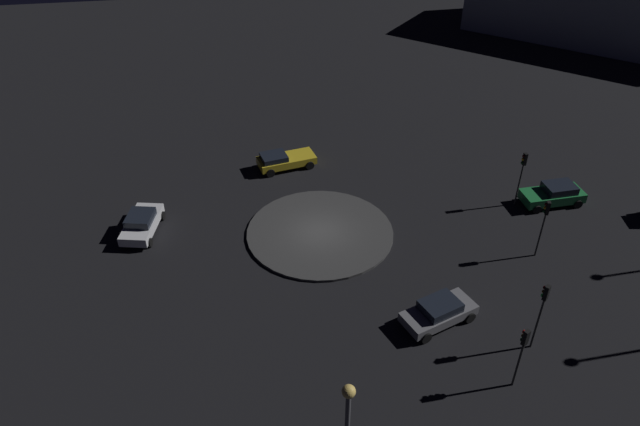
{
  "coord_description": "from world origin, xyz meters",
  "views": [
    {
      "loc": [
        31.89,
        -5.31,
        24.93
      ],
      "look_at": [
        0.0,
        0.0,
        1.71
      ],
      "focal_mm": 33.58,
      "sensor_mm": 36.0,
      "label": 1
    }
  ],
  "objects_px": {
    "traffic_light_northeast": "(542,305)",
    "traffic_light_northeast_near": "(522,347)",
    "traffic_light_north_near": "(522,169)",
    "car_yellow": "(284,160)",
    "store_building": "(599,4)",
    "car_green": "(554,194)",
    "car_white": "(142,223)",
    "traffic_light_north": "(544,218)",
    "car_grey": "(439,312)"
  },
  "relations": [
    {
      "from": "traffic_light_northeast",
      "to": "traffic_light_northeast_near",
      "type": "height_order",
      "value": "traffic_light_northeast"
    },
    {
      "from": "traffic_light_northeast_near",
      "to": "traffic_light_north_near",
      "type": "bearing_deg",
      "value": -53.0
    },
    {
      "from": "car_yellow",
      "to": "store_building",
      "type": "bearing_deg",
      "value": 19.49
    },
    {
      "from": "car_green",
      "to": "traffic_light_northeast_near",
      "type": "bearing_deg",
      "value": 54.46
    },
    {
      "from": "store_building",
      "to": "traffic_light_northeast",
      "type": "bearing_deg",
      "value": 99.61
    },
    {
      "from": "traffic_light_northeast",
      "to": "car_white",
      "type": "bearing_deg",
      "value": 17.85
    },
    {
      "from": "traffic_light_northeast_near",
      "to": "traffic_light_northeast",
      "type": "bearing_deg",
      "value": -70.89
    },
    {
      "from": "traffic_light_north",
      "to": "traffic_light_northeast",
      "type": "bearing_deg",
      "value": 81.56
    },
    {
      "from": "traffic_light_north",
      "to": "car_green",
      "type": "bearing_deg",
      "value": -107.05
    },
    {
      "from": "car_white",
      "to": "traffic_light_northeast",
      "type": "height_order",
      "value": "traffic_light_northeast"
    },
    {
      "from": "car_yellow",
      "to": "car_grey",
      "type": "bearing_deg",
      "value": -81.17
    },
    {
      "from": "car_white",
      "to": "traffic_light_north_near",
      "type": "height_order",
      "value": "traffic_light_north_near"
    },
    {
      "from": "car_green",
      "to": "traffic_light_northeast_near",
      "type": "relative_size",
      "value": 1.16
    },
    {
      "from": "car_yellow",
      "to": "store_building",
      "type": "distance_m",
      "value": 46.67
    },
    {
      "from": "car_yellow",
      "to": "car_white",
      "type": "bearing_deg",
      "value": -158.35
    },
    {
      "from": "traffic_light_north",
      "to": "traffic_light_northeast_near",
      "type": "xyz_separation_m",
      "value": [
        9.48,
        -5.8,
        -0.2
      ]
    },
    {
      "from": "traffic_light_northeast_near",
      "to": "store_building",
      "type": "distance_m",
      "value": 56.21
    },
    {
      "from": "car_yellow",
      "to": "traffic_light_northeast_near",
      "type": "bearing_deg",
      "value": -79.99
    },
    {
      "from": "store_building",
      "to": "traffic_light_northeast_near",
      "type": "bearing_deg",
      "value": 99.09
    },
    {
      "from": "car_green",
      "to": "traffic_light_north_near",
      "type": "relative_size",
      "value": 1.07
    },
    {
      "from": "car_grey",
      "to": "car_white",
      "type": "distance_m",
      "value": 20.59
    },
    {
      "from": "car_grey",
      "to": "car_yellow",
      "type": "bearing_deg",
      "value": -89.75
    },
    {
      "from": "car_green",
      "to": "traffic_light_northeast_near",
      "type": "distance_m",
      "value": 17.84
    },
    {
      "from": "traffic_light_northeast_near",
      "to": "store_building",
      "type": "bearing_deg",
      "value": -61.82
    },
    {
      "from": "car_white",
      "to": "traffic_light_north_near",
      "type": "relative_size",
      "value": 1.06
    },
    {
      "from": "car_white",
      "to": "car_green",
      "type": "height_order",
      "value": "car_green"
    },
    {
      "from": "traffic_light_north_near",
      "to": "car_green",
      "type": "bearing_deg",
      "value": 168.95
    },
    {
      "from": "car_white",
      "to": "store_building",
      "type": "bearing_deg",
      "value": -45.67
    },
    {
      "from": "car_grey",
      "to": "traffic_light_northeast_near",
      "type": "relative_size",
      "value": 1.2
    },
    {
      "from": "car_green",
      "to": "traffic_light_northeast",
      "type": "bearing_deg",
      "value": 56.38
    },
    {
      "from": "traffic_light_northeast",
      "to": "store_building",
      "type": "bearing_deg",
      "value": -72.14
    },
    {
      "from": "store_building",
      "to": "car_yellow",
      "type": "bearing_deg",
      "value": 73.37
    },
    {
      "from": "traffic_light_north",
      "to": "traffic_light_northeast_near",
      "type": "bearing_deg",
      "value": 77.47
    },
    {
      "from": "car_grey",
      "to": "car_yellow",
      "type": "relative_size",
      "value": 0.98
    },
    {
      "from": "car_yellow",
      "to": "car_green",
      "type": "relative_size",
      "value": 1.06
    },
    {
      "from": "car_green",
      "to": "traffic_light_northeast",
      "type": "xyz_separation_m",
      "value": [
        12.6,
        -7.64,
        2.34
      ]
    },
    {
      "from": "traffic_light_north",
      "to": "traffic_light_north_near",
      "type": "distance_m",
      "value": 5.81
    },
    {
      "from": "car_yellow",
      "to": "traffic_light_northeast_near",
      "type": "distance_m",
      "value": 24.82
    },
    {
      "from": "car_grey",
      "to": "car_green",
      "type": "relative_size",
      "value": 1.03
    },
    {
      "from": "traffic_light_north",
      "to": "traffic_light_north_near",
      "type": "height_order",
      "value": "traffic_light_north_near"
    },
    {
      "from": "traffic_light_northeast",
      "to": "traffic_light_northeast_near",
      "type": "distance_m",
      "value": 3.06
    },
    {
      "from": "car_yellow",
      "to": "store_building",
      "type": "relative_size",
      "value": 0.17
    },
    {
      "from": "traffic_light_northeast_near",
      "to": "car_white",
      "type": "bearing_deg",
      "value": 21.9
    },
    {
      "from": "car_grey",
      "to": "traffic_light_north",
      "type": "height_order",
      "value": "traffic_light_north"
    },
    {
      "from": "car_green",
      "to": "traffic_light_northeast_near",
      "type": "xyz_separation_m",
      "value": [
        14.84,
        -9.7,
        1.99
      ]
    },
    {
      "from": "traffic_light_north",
      "to": "traffic_light_north_near",
      "type": "xyz_separation_m",
      "value": [
        -5.69,
        1.16,
        0.03
      ]
    },
    {
      "from": "car_green",
      "to": "store_building",
      "type": "xyz_separation_m",
      "value": [
        -32.04,
        21.29,
        3.19
      ]
    },
    {
      "from": "car_white",
      "to": "car_green",
      "type": "xyz_separation_m",
      "value": [
        1.38,
        29.2,
        0.05
      ]
    },
    {
      "from": "car_green",
      "to": "traffic_light_northeast_near",
      "type": "height_order",
      "value": "traffic_light_northeast_near"
    },
    {
      "from": "car_white",
      "to": "store_building",
      "type": "xyz_separation_m",
      "value": [
        -30.66,
        50.49,
        3.25
      ]
    }
  ]
}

